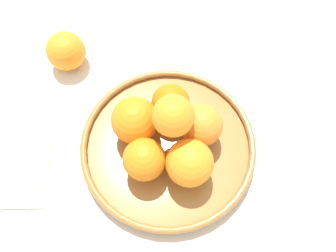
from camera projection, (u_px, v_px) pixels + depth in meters
name	position (u px, v px, depth m)	size (l,w,h in m)	color
ground_plane	(168.00, 148.00, 0.60)	(4.00, 4.00, 0.00)	silver
fruit_bowl	(168.00, 145.00, 0.58)	(0.31, 0.31, 0.03)	#A57238
orange_pile	(168.00, 132.00, 0.53)	(0.19, 0.18, 0.13)	orange
stray_orange	(66.00, 51.00, 0.65)	(0.08, 0.08, 0.08)	orange
napkin_folded	(13.00, 175.00, 0.57)	(0.12, 0.12, 0.01)	silver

